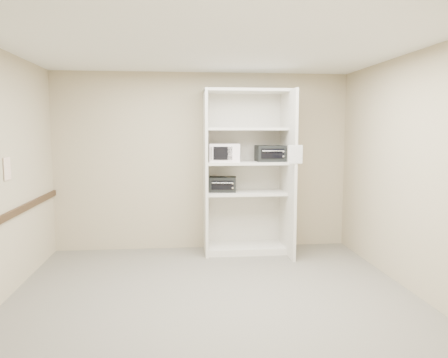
{
  "coord_description": "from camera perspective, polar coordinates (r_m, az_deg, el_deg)",
  "views": [
    {
      "loc": [
        -0.36,
        -4.71,
        1.83
      ],
      "look_at": [
        0.25,
        1.28,
        1.16
      ],
      "focal_mm": 35.0,
      "sensor_mm": 36.0,
      "label": 1
    }
  ],
  "objects": [
    {
      "name": "wall_poster",
      "position": [
        5.33,
        -26.47,
        1.22
      ],
      "size": [
        0.01,
        0.18,
        0.25
      ],
      "primitive_type": "cube",
      "color": "white",
      "rests_on": "wall_left"
    },
    {
      "name": "chair_rail",
      "position": [
        5.15,
        -27.1,
        -4.72
      ],
      "size": [
        0.04,
        3.98,
        0.08
      ],
      "primitive_type": "cube",
      "color": "#302012",
      "rests_on": "wall_left"
    },
    {
      "name": "microwave",
      "position": [
        6.44,
        0.1,
        3.46
      ],
      "size": [
        0.47,
        0.38,
        0.26
      ],
      "primitive_type": "cube",
      "rotation": [
        0.0,
        0.0,
        -0.1
      ],
      "color": "white",
      "rests_on": "shelving_unit"
    },
    {
      "name": "wall_right",
      "position": [
        5.4,
        23.07,
        0.78
      ],
      "size": [
        0.02,
        4.0,
        2.7
      ],
      "primitive_type": "cube",
      "color": "tan",
      "rests_on": "ground"
    },
    {
      "name": "wall_front",
      "position": [
        2.77,
        1.68,
        -3.54
      ],
      "size": [
        4.5,
        0.02,
        2.7
      ],
      "primitive_type": "cube",
      "color": "tan",
      "rests_on": "ground"
    },
    {
      "name": "paper_sign",
      "position": [
        6.0,
        9.31,
        3.2
      ],
      "size": [
        0.19,
        0.01,
        0.25
      ],
      "primitive_type": "cube",
      "rotation": [
        0.0,
        0.0,
        0.03
      ],
      "color": "white",
      "rests_on": "shelving_unit"
    },
    {
      "name": "shelving_unit",
      "position": [
        6.53,
        3.24,
        0.22
      ],
      "size": [
        1.24,
        0.92,
        2.42
      ],
      "color": "silver",
      "rests_on": "floor"
    },
    {
      "name": "ceiling",
      "position": [
        4.8,
        -1.51,
        16.83
      ],
      "size": [
        4.5,
        4.0,
        0.01
      ],
      "primitive_type": "cube",
      "color": "white"
    },
    {
      "name": "wall_back",
      "position": [
        6.73,
        -2.76,
        2.29
      ],
      "size": [
        4.5,
        0.02,
        2.7
      ],
      "primitive_type": "cube",
      "color": "tan",
      "rests_on": "ground"
    },
    {
      "name": "toaster_oven_lower",
      "position": [
        6.5,
        -0.16,
        -0.69
      ],
      "size": [
        0.43,
        0.35,
        0.22
      ],
      "primitive_type": "cube",
      "rotation": [
        0.0,
        0.0,
        -0.13
      ],
      "color": "black",
      "rests_on": "shelving_unit"
    },
    {
      "name": "floor",
      "position": [
        5.06,
        -1.42,
        -14.8
      ],
      "size": [
        4.5,
        4.0,
        0.01
      ],
      "primitive_type": "cube",
      "color": "#615D55",
      "rests_on": "ground"
    },
    {
      "name": "toaster_oven_upper",
      "position": [
        6.51,
        6.03,
        3.34
      ],
      "size": [
        0.43,
        0.33,
        0.24
      ],
      "primitive_type": "cube",
      "rotation": [
        0.0,
        0.0,
        0.04
      ],
      "color": "black",
      "rests_on": "shelving_unit"
    }
  ]
}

